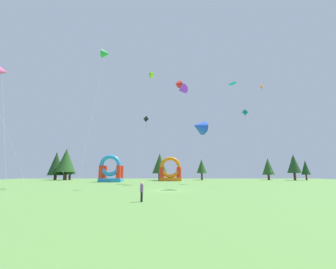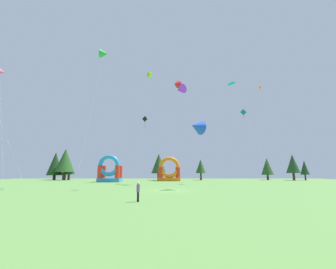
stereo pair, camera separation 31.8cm
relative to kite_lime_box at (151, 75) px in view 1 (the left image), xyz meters
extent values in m
plane|color=#5B8C42|center=(3.05, -3.91, -19.13)|extent=(120.00, 120.00, 0.00)
cylinder|color=silver|center=(-19.60, -6.47, -10.58)|extent=(6.25, 3.39, 17.10)
cube|color=#8CD826|center=(0.01, -0.02, -0.14)|extent=(0.86, 0.86, 0.39)
cube|color=#8CD826|center=(0.01, -0.02, 0.33)|extent=(0.86, 0.86, 0.39)
cylinder|color=silver|center=(-1.33, 1.57, -9.52)|extent=(2.71, 3.19, 19.23)
pyramid|color=black|center=(-2.93, 22.79, -2.51)|extent=(1.25, 1.07, 1.17)
cylinder|color=black|center=(-2.97, 22.86, -3.67)|extent=(0.04, 0.04, 2.37)
cylinder|color=silver|center=(-5.87, 23.40, -10.81)|extent=(5.80, 1.09, 16.65)
cone|color=purple|center=(6.11, 13.90, 2.61)|extent=(3.03, 3.01, 2.30)
cylinder|color=silver|center=(9.58, 16.68, -8.26)|extent=(6.96, 5.58, 21.75)
cone|color=green|center=(-8.93, 2.91, 5.63)|extent=(1.75, 1.70, 1.79)
cylinder|color=silver|center=(-9.19, -1.49, -6.75)|extent=(0.53, 8.81, 24.77)
pyramid|color=#0C7F7A|center=(17.61, 5.04, -5.34)|extent=(0.89, 0.21, 0.90)
cylinder|color=#0C7F7A|center=(17.61, 4.97, -5.86)|extent=(0.04, 0.04, 1.05)
cylinder|color=silver|center=(19.42, 3.15, -12.23)|extent=(3.64, 3.66, 13.80)
cone|color=red|center=(5.30, 16.86, 5.13)|extent=(2.76, 2.78, 2.19)
cylinder|color=silver|center=(1.65, 19.83, -7.00)|extent=(7.32, 5.95, 24.27)
cone|color=#EA599E|center=(-19.40, -8.59, -3.16)|extent=(2.05, 2.06, 1.63)
cylinder|color=silver|center=(-17.24, -9.94, -11.14)|extent=(4.34, 2.71, 15.97)
pyramid|color=orange|center=(22.41, 7.72, 0.97)|extent=(0.78, 0.65, 0.84)
cylinder|color=orange|center=(22.37, 7.77, 0.47)|extent=(0.04, 0.04, 1.01)
cylinder|color=silver|center=(18.59, 8.31, -9.08)|extent=(7.57, 1.10, 20.10)
ellipsoid|color=#19B7CC|center=(19.10, 17.01, 5.28)|extent=(2.21, 2.51, 0.79)
cylinder|color=silver|center=(22.02, 13.11, -6.92)|extent=(5.85, 7.81, 24.42)
cone|color=blue|center=(7.80, -1.83, -9.43)|extent=(3.13, 3.12, 2.47)
cylinder|color=silver|center=(6.65, -0.07, -14.28)|extent=(2.32, 3.54, 9.70)
cylinder|color=black|center=(0.52, -16.60, -18.71)|extent=(0.17, 0.17, 0.84)
cylinder|color=black|center=(0.61, -16.74, -18.71)|extent=(0.17, 0.17, 0.84)
cylinder|color=#724C8C|center=(0.57, -16.67, -17.95)|extent=(0.42, 0.42, 0.67)
sphere|color=beige|center=(0.57, -16.67, -17.50)|extent=(0.23, 0.23, 0.23)
cube|color=#268CD8|center=(-12.22, 24.59, -18.65)|extent=(5.85, 4.61, 0.97)
cylinder|color=red|center=(-14.50, 22.93, -16.51)|extent=(1.29, 1.29, 3.30)
cylinder|color=red|center=(-9.95, 22.93, -16.51)|extent=(1.29, 1.29, 3.30)
cylinder|color=red|center=(-14.50, 26.25, -16.51)|extent=(1.29, 1.29, 3.30)
cylinder|color=red|center=(-9.95, 26.25, -16.51)|extent=(1.29, 1.29, 3.30)
torus|color=#268CD8|center=(-12.22, 22.93, -14.86)|extent=(5.59, 1.03, 5.59)
cube|color=orange|center=(3.60, 31.77, -18.64)|extent=(6.38, 4.61, 0.99)
cylinder|color=red|center=(1.05, 30.11, -16.66)|extent=(1.29, 1.29, 2.96)
cylinder|color=red|center=(6.14, 30.11, -16.66)|extent=(1.29, 1.29, 2.96)
cylinder|color=red|center=(1.05, 33.43, -16.66)|extent=(1.29, 1.29, 2.96)
cylinder|color=red|center=(6.14, 33.43, -16.66)|extent=(1.29, 1.29, 2.96)
torus|color=orange|center=(3.60, 30.11, -15.18)|extent=(6.12, 1.03, 6.12)
cylinder|color=#4C331E|center=(-34.83, 40.42, -18.37)|extent=(0.92, 0.92, 1.53)
cone|color=#193819|center=(-34.83, 40.42, -13.72)|extent=(5.12, 5.12, 7.76)
cylinder|color=#4C331E|center=(-30.97, 39.08, -17.84)|extent=(1.10, 1.10, 2.59)
cone|color=#234C1E|center=(-30.97, 39.08, -12.69)|extent=(6.14, 6.14, 7.70)
cylinder|color=#4C331E|center=(-30.88, 38.88, -17.81)|extent=(0.76, 0.76, 2.64)
cone|color=#1E4221|center=(-30.88, 38.88, -13.49)|extent=(4.22, 4.22, 6.01)
cylinder|color=#4C331E|center=(-29.66, 39.62, -18.24)|extent=(0.71, 0.71, 1.78)
cone|color=#1E4221|center=(-29.66, 39.62, -14.85)|extent=(3.92, 3.92, 5.00)
cylinder|color=#4C331E|center=(0.22, 37.57, -18.05)|extent=(0.87, 0.87, 2.16)
cone|color=#234C1E|center=(0.22, 37.57, -13.77)|extent=(4.81, 4.81, 6.40)
cylinder|color=#4C331E|center=(14.03, 39.01, -18.02)|extent=(0.60, 0.60, 2.22)
cone|color=#234C1E|center=(14.03, 39.01, -14.66)|extent=(3.35, 3.35, 4.51)
cylinder|color=#4C331E|center=(36.32, 39.80, -18.29)|extent=(0.70, 0.70, 1.69)
cone|color=#234C1E|center=(36.32, 39.80, -14.70)|extent=(3.87, 3.87, 5.49)
cylinder|color=#4C331E|center=(43.30, 36.68, -17.99)|extent=(0.75, 0.75, 2.28)
cone|color=#1E4221|center=(43.30, 36.68, -13.89)|extent=(4.17, 4.17, 5.93)
cylinder|color=#4C331E|center=(47.68, 37.88, -18.26)|extent=(0.49, 0.49, 1.75)
cone|color=#1E4221|center=(47.68, 37.88, -15.09)|extent=(2.71, 2.71, 4.58)
camera|label=1|loc=(2.91, -37.67, -16.51)|focal=24.61mm
camera|label=2|loc=(3.23, -37.67, -16.51)|focal=24.61mm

